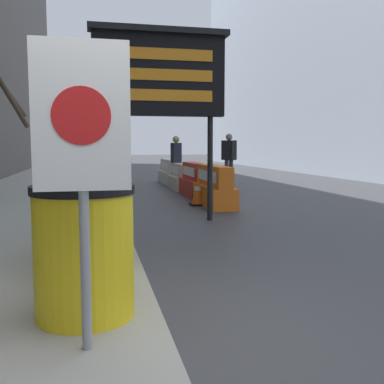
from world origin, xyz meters
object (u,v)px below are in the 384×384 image
at_px(warning_sign, 82,141).
at_px(jersey_barrier_cream, 181,178).
at_px(jersey_barrier_red_striped, 195,182).
at_px(pedestrian_worker, 229,155).
at_px(jersey_barrier_orange_near, 214,188).
at_px(message_board, 159,76).
at_px(barrel_drum_foreground, 84,251).
at_px(pedestrian_passerby, 176,157).
at_px(traffic_light_near_curb, 112,119).
at_px(barrel_drum_middle, 92,226).
at_px(barrel_drum_back, 85,211).
at_px(jersey_barrier_white, 169,173).
at_px(traffic_cone_near, 198,191).

xyz_separation_m(warning_sign, jersey_barrier_cream, (2.75, 11.11, -1.06)).
bearing_deg(jersey_barrier_red_striped, pedestrian_worker, 58.81).
bearing_deg(jersey_barrier_orange_near, message_board, -128.99).
distance_m(barrel_drum_foreground, pedestrian_worker, 12.76).
bearing_deg(pedestrian_passerby, barrel_drum_foreground, 162.17).
height_order(jersey_barrier_orange_near, traffic_light_near_curb, traffic_light_near_curb).
xyz_separation_m(warning_sign, message_board, (1.23, 5.26, 1.18)).
height_order(warning_sign, pedestrian_worker, warning_sign).
bearing_deg(jersey_barrier_cream, message_board, -104.52).
relative_size(barrel_drum_middle, barrel_drum_back, 1.00).
bearing_deg(barrel_drum_middle, traffic_light_near_curb, 86.85).
xyz_separation_m(barrel_drum_back, jersey_barrier_orange_near, (2.80, 4.56, -0.22)).
distance_m(barrel_drum_foreground, traffic_light_near_curb, 17.84).
distance_m(warning_sign, jersey_barrier_white, 13.61).
distance_m(barrel_drum_middle, traffic_cone_near, 6.24).
relative_size(barrel_drum_foreground, jersey_barrier_cream, 0.57).
bearing_deg(jersey_barrier_cream, jersey_barrier_red_striped, -90.00).
xyz_separation_m(jersey_barrier_orange_near, pedestrian_passerby, (-0.03, 4.57, 0.58)).
xyz_separation_m(barrel_drum_back, jersey_barrier_cream, (2.80, 8.54, -0.27)).
bearing_deg(jersey_barrier_orange_near, barrel_drum_middle, -116.02).
xyz_separation_m(barrel_drum_foreground, jersey_barrier_orange_near, (2.77, 6.56, -0.22)).
relative_size(jersey_barrier_red_striped, pedestrian_passerby, 1.02).
xyz_separation_m(barrel_drum_back, traffic_light_near_curb, (1.00, 15.71, 1.94)).
height_order(message_board, pedestrian_passerby, message_board).
relative_size(message_board, jersey_barrier_red_striped, 1.98).
height_order(barrel_drum_back, traffic_cone_near, barrel_drum_back).
xyz_separation_m(barrel_drum_foreground, barrel_drum_middle, (0.05, 1.00, 0.00)).
distance_m(jersey_barrier_orange_near, jersey_barrier_cream, 3.98).
height_order(warning_sign, jersey_barrier_cream, warning_sign).
height_order(barrel_drum_foreground, traffic_cone_near, barrel_drum_foreground).
bearing_deg(jersey_barrier_orange_near, jersey_barrier_red_striped, 90.00).
bearing_deg(jersey_barrier_red_striped, message_board, -111.36).
bearing_deg(jersey_barrier_white, message_board, -100.69).
bearing_deg(jersey_barrier_orange_near, barrel_drum_foreground, -112.87).
relative_size(jersey_barrier_orange_near, traffic_cone_near, 2.86).
xyz_separation_m(warning_sign, pedestrian_passerby, (2.72, 11.70, -0.42)).
bearing_deg(warning_sign, message_board, 76.78).
height_order(barrel_drum_foreground, pedestrian_worker, pedestrian_worker).
bearing_deg(pedestrian_passerby, warning_sign, 162.89).
distance_m(message_board, traffic_light_near_curb, 13.02).
height_order(traffic_light_near_curb, pedestrian_worker, traffic_light_near_curb).
relative_size(barrel_drum_foreground, pedestrian_passerby, 0.57).
bearing_deg(pedestrian_worker, pedestrian_passerby, -108.13).
distance_m(message_board, pedestrian_worker, 8.10).
distance_m(message_board, traffic_cone_near, 3.29).
height_order(jersey_barrier_cream, pedestrian_worker, pedestrian_worker).
bearing_deg(pedestrian_worker, jersey_barrier_red_striped, -68.46).
xyz_separation_m(jersey_barrier_white, pedestrian_worker, (1.98, -0.89, 0.67)).
bearing_deg(pedestrian_worker, traffic_cone_near, -61.72).
distance_m(barrel_drum_back, pedestrian_passerby, 9.55).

